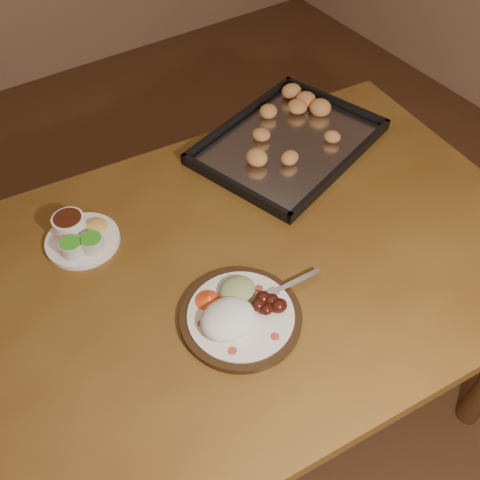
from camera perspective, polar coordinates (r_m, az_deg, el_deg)
ground at (r=1.94m, az=-4.44°, el=-11.28°), size 4.00×4.00×0.00m
dining_table at (r=1.26m, az=-1.92°, el=-5.72°), size 1.58×1.04×0.75m
dinner_plate at (r=1.09m, az=-0.25°, el=-7.86°), size 0.33×0.25×0.06m
condiment_saucer at (r=1.27m, az=-16.75°, el=0.44°), size 0.17×0.17×0.06m
baking_tray at (r=1.48m, az=5.22°, el=10.40°), size 0.56×0.48×0.05m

